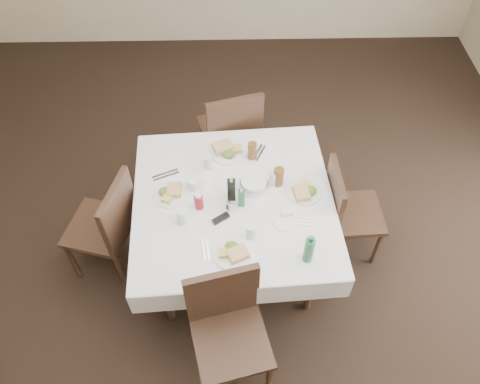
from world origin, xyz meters
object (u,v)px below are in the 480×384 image
(water_w, at_px, (182,217))
(coffee_mug, at_px, (193,185))
(chair_west, at_px, (109,223))
(oil_cruet_green, at_px, (241,197))
(ketchup_bottle, at_px, (199,201))
(water_s, at_px, (251,232))
(water_e, at_px, (274,178))
(chair_east, at_px, (344,208))
(bread_basket, at_px, (254,184))
(dining_table, at_px, (234,205))
(chair_south, at_px, (227,323))
(water_n, at_px, (208,163))
(green_bottle, at_px, (309,250))
(chair_north, at_px, (231,130))
(oil_cruet_dark, at_px, (231,189))

(water_w, relative_size, coffee_mug, 0.82)
(chair_west, bearing_deg, coffee_mug, 14.33)
(oil_cruet_green, xyz_separation_m, ketchup_bottle, (-0.30, -0.02, -0.02))
(water_s, relative_size, water_e, 0.98)
(chair_east, height_order, water_s, chair_east)
(water_s, relative_size, bread_basket, 0.56)
(dining_table, height_order, chair_south, chair_south)
(chair_south, height_order, water_s, chair_south)
(chair_south, bearing_deg, chair_west, 137.52)
(water_e, relative_size, bread_basket, 0.58)
(water_e, height_order, water_w, water_w)
(water_n, xyz_separation_m, bread_basket, (0.34, -0.20, -0.03))
(chair_south, height_order, green_bottle, green_bottle)
(chair_north, bearing_deg, chair_south, -91.52)
(chair_south, bearing_deg, dining_table, 86.48)
(chair_south, distance_m, oil_cruet_dark, 0.93)
(chair_south, relative_size, ketchup_bottle, 7.15)
(dining_table, relative_size, chair_west, 1.57)
(water_s, height_order, water_w, water_w)
(chair_north, bearing_deg, water_n, -106.64)
(dining_table, relative_size, ketchup_bottle, 11.06)
(dining_table, relative_size, green_bottle, 6.11)
(chair_east, xyz_separation_m, water_n, (-1.06, 0.24, 0.29))
(bread_basket, bearing_deg, water_s, -94.76)
(chair_east, bearing_deg, water_e, 172.77)
(chair_south, xyz_separation_m, water_s, (0.17, 0.54, 0.25))
(chair_west, relative_size, bread_basket, 4.68)
(water_w, xyz_separation_m, coffee_mug, (0.07, 0.30, -0.02))
(chair_north, height_order, bread_basket, chair_north)
(chair_east, relative_size, bread_basket, 4.39)
(water_e, bearing_deg, chair_east, -7.23)
(chair_east, height_order, coffee_mug, chair_east)
(water_e, height_order, ketchup_bottle, ketchup_bottle)
(chair_north, height_order, chair_west, chair_north)
(ketchup_bottle, bearing_deg, water_s, -36.45)
(ketchup_bottle, relative_size, green_bottle, 0.55)
(water_s, relative_size, oil_cruet_green, 0.61)
(oil_cruet_green, height_order, green_bottle, green_bottle)
(chair_east, relative_size, water_n, 7.65)
(water_w, height_order, green_bottle, green_bottle)
(chair_north, xyz_separation_m, oil_cruet_green, (0.06, -0.97, 0.26))
(chair_south, bearing_deg, chair_east, 45.60)
(ketchup_bottle, bearing_deg, oil_cruet_dark, 18.05)
(bread_basket, bearing_deg, dining_table, -143.75)
(chair_west, xyz_separation_m, water_w, (0.58, -0.14, 0.26))
(water_n, xyz_separation_m, water_e, (0.49, -0.17, 0.00))
(water_e, bearing_deg, water_n, 160.78)
(chair_north, xyz_separation_m, bread_basket, (0.16, -0.81, 0.20))
(coffee_mug, bearing_deg, ketchup_bottle, -74.26)
(water_w, bearing_deg, chair_east, 12.24)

